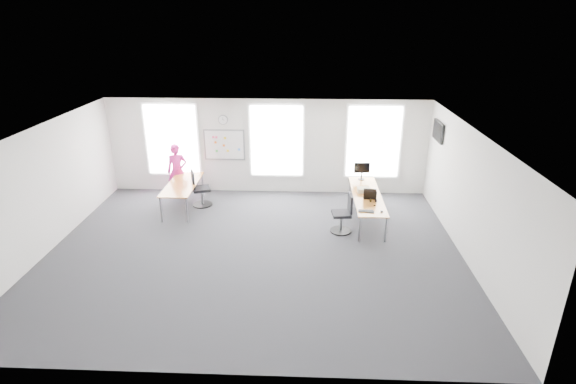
{
  "coord_description": "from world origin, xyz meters",
  "views": [
    {
      "loc": [
        1.23,
        -9.57,
        5.43
      ],
      "look_at": [
        0.77,
        1.2,
        1.1
      ],
      "focal_mm": 28.0,
      "sensor_mm": 36.0,
      "label": 1
    }
  ],
  "objects_px": {
    "monitor": "(362,169)",
    "keyboard": "(366,211)",
    "chair_left": "(199,190)",
    "headphones": "(373,200)",
    "desk_left": "(182,186)",
    "desk_right": "(367,197)",
    "chair_right": "(344,215)",
    "person": "(177,171)"
  },
  "relations": [
    {
      "from": "keyboard",
      "to": "desk_right",
      "type": "bearing_deg",
      "value": 96.11
    },
    {
      "from": "chair_left",
      "to": "desk_right",
      "type": "bearing_deg",
      "value": -118.13
    },
    {
      "from": "desk_left",
      "to": "desk_right",
      "type": "bearing_deg",
      "value": -5.45
    },
    {
      "from": "chair_left",
      "to": "headphones",
      "type": "relative_size",
      "value": 5.81
    },
    {
      "from": "chair_left",
      "to": "headphones",
      "type": "height_order",
      "value": "chair_left"
    },
    {
      "from": "monitor",
      "to": "chair_left",
      "type": "bearing_deg",
      "value": -177.58
    },
    {
      "from": "desk_right",
      "to": "desk_left",
      "type": "bearing_deg",
      "value": 174.55
    },
    {
      "from": "desk_left",
      "to": "person",
      "type": "relative_size",
      "value": 1.24
    },
    {
      "from": "desk_left",
      "to": "chair_left",
      "type": "relative_size",
      "value": 1.92
    },
    {
      "from": "person",
      "to": "headphones",
      "type": "xyz_separation_m",
      "value": [
        5.79,
        -1.87,
        -0.09
      ]
    },
    {
      "from": "desk_left",
      "to": "chair_right",
      "type": "height_order",
      "value": "chair_right"
    },
    {
      "from": "headphones",
      "to": "desk_right",
      "type": "bearing_deg",
      "value": 118.91
    },
    {
      "from": "keyboard",
      "to": "monitor",
      "type": "xyz_separation_m",
      "value": [
        0.13,
        2.37,
        0.31
      ]
    },
    {
      "from": "desk_right",
      "to": "chair_right",
      "type": "bearing_deg",
      "value": -129.31
    },
    {
      "from": "person",
      "to": "monitor",
      "type": "xyz_separation_m",
      "value": [
        5.67,
        -0.14,
        0.18
      ]
    },
    {
      "from": "keyboard",
      "to": "monitor",
      "type": "bearing_deg",
      "value": 100.76
    },
    {
      "from": "person",
      "to": "chair_right",
      "type": "bearing_deg",
      "value": -38.32
    },
    {
      "from": "desk_right",
      "to": "person",
      "type": "relative_size",
      "value": 1.72
    },
    {
      "from": "desk_right",
      "to": "monitor",
      "type": "relative_size",
      "value": 5.45
    },
    {
      "from": "keyboard",
      "to": "monitor",
      "type": "relative_size",
      "value": 0.74
    },
    {
      "from": "desk_right",
      "to": "monitor",
      "type": "xyz_separation_m",
      "value": [
        -0.02,
        1.24,
        0.37
      ]
    },
    {
      "from": "desk_right",
      "to": "keyboard",
      "type": "relative_size",
      "value": 7.35
    },
    {
      "from": "monitor",
      "to": "chair_right",
      "type": "bearing_deg",
      "value": -111.65
    },
    {
      "from": "monitor",
      "to": "keyboard",
      "type": "bearing_deg",
      "value": -97.03
    },
    {
      "from": "desk_right",
      "to": "keyboard",
      "type": "distance_m",
      "value": 1.13
    },
    {
      "from": "keyboard",
      "to": "monitor",
      "type": "distance_m",
      "value": 2.39
    },
    {
      "from": "desk_right",
      "to": "keyboard",
      "type": "height_order",
      "value": "keyboard"
    },
    {
      "from": "chair_left",
      "to": "person",
      "type": "distance_m",
      "value": 1.12
    },
    {
      "from": "chair_right",
      "to": "person",
      "type": "relative_size",
      "value": 0.62
    },
    {
      "from": "desk_right",
      "to": "headphones",
      "type": "bearing_deg",
      "value": -78.52
    },
    {
      "from": "chair_right",
      "to": "monitor",
      "type": "xyz_separation_m",
      "value": [
        0.67,
        2.09,
        0.57
      ]
    },
    {
      "from": "chair_right",
      "to": "keyboard",
      "type": "height_order",
      "value": "chair_right"
    },
    {
      "from": "desk_left",
      "to": "keyboard",
      "type": "relative_size",
      "value": 5.3
    },
    {
      "from": "person",
      "to": "headphones",
      "type": "height_order",
      "value": "person"
    },
    {
      "from": "desk_right",
      "to": "keyboard",
      "type": "bearing_deg",
      "value": -97.81
    },
    {
      "from": "desk_left",
      "to": "chair_left",
      "type": "xyz_separation_m",
      "value": [
        0.44,
        0.2,
        -0.22
      ]
    },
    {
      "from": "chair_right",
      "to": "chair_left",
      "type": "height_order",
      "value": "chair_left"
    },
    {
      "from": "desk_left",
      "to": "keyboard",
      "type": "height_order",
      "value": "desk_left"
    },
    {
      "from": "person",
      "to": "headphones",
      "type": "bearing_deg",
      "value": -32.17
    },
    {
      "from": "headphones",
      "to": "chair_left",
      "type": "bearing_deg",
      "value": -176.09
    },
    {
      "from": "desk_right",
      "to": "desk_left",
      "type": "xyz_separation_m",
      "value": [
        -5.32,
        0.51,
        0.04
      ]
    },
    {
      "from": "headphones",
      "to": "monitor",
      "type": "xyz_separation_m",
      "value": [
        -0.12,
        1.73,
        0.27
      ]
    }
  ]
}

